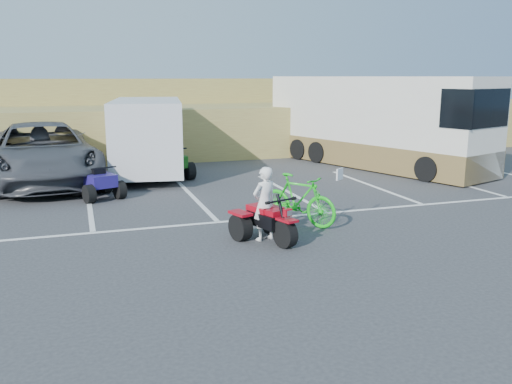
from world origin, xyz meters
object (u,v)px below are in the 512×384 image
object	(u,v)px
red_trike_atv	(269,241)
rv_motorhome	(373,128)
rider	(264,204)
cargo_trailer	(148,135)
green_dirt_bike	(298,200)
grey_pickup	(42,153)
quad_atv_blue	(98,198)
quad_atv_green	(170,178)

from	to	relation	value
red_trike_atv	rv_motorhome	distance (m)	10.23
rider	cargo_trailer	distance (m)	8.24
green_dirt_bike	grey_pickup	xyz separation A→B (m)	(-5.57, 6.92, 0.35)
grey_pickup	cargo_trailer	size ratio (longest dim) A/B	1.19
rider	grey_pickup	world-z (taller)	grey_pickup
red_trike_atv	quad_atv_blue	distance (m)	5.99
green_dirt_bike	red_trike_atv	bearing A→B (deg)	-171.64
red_trike_atv	quad_atv_blue	bearing A→B (deg)	101.76
green_dirt_bike	quad_atv_green	xyz separation A→B (m)	(-1.78, 6.44, -0.56)
rider	green_dirt_bike	distance (m)	1.39
cargo_trailer	rv_motorhome	xyz separation A→B (m)	(8.00, -0.68, 0.04)
grey_pickup	quad_atv_blue	bearing A→B (deg)	-68.00
grey_pickup	quad_atv_green	bearing A→B (deg)	-13.56
grey_pickup	rv_motorhome	distance (m)	11.27
red_trike_atv	quad_atv_blue	world-z (taller)	red_trike_atv
cargo_trailer	quad_atv_blue	world-z (taller)	cargo_trailer
green_dirt_bike	quad_atv_green	size ratio (longest dim) A/B	1.17
cargo_trailer	quad_atv_green	distance (m)	1.66
rv_motorhome	grey_pickup	bearing A→B (deg)	158.71
rider	quad_atv_blue	distance (m)	5.89
red_trike_atv	grey_pickup	bearing A→B (deg)	100.95
red_trike_atv	cargo_trailer	size ratio (longest dim) A/B	0.26
rider	cargo_trailer	xyz separation A→B (m)	(-1.23, 8.12, 0.59)
red_trike_atv	rv_motorhome	world-z (taller)	rv_motorhome
rider	quad_atv_blue	size ratio (longest dim) A/B	1.06
rv_motorhome	red_trike_atv	bearing A→B (deg)	-151.17
green_dirt_bike	grey_pickup	size ratio (longest dim) A/B	0.28
quad_atv_blue	grey_pickup	bearing A→B (deg)	98.01
green_dirt_bike	cargo_trailer	size ratio (longest dim) A/B	0.34
rider	quad_atv_blue	world-z (taller)	rider
red_trike_atv	quad_atv_green	xyz separation A→B (m)	(-0.74, 7.43, 0.00)
grey_pickup	quad_atv_green	world-z (taller)	grey_pickup
rider	green_dirt_bike	world-z (taller)	rider
red_trike_atv	rv_motorhome	xyz separation A→B (m)	(6.72, 7.59, 1.37)
rv_motorhome	quad_atv_blue	xyz separation A→B (m)	(-9.77, -2.43, -1.37)
rider	quad_atv_green	xyz separation A→B (m)	(-0.69, 7.28, -0.74)
green_dirt_bike	quad_atv_green	distance (m)	6.70
grey_pickup	quad_atv_green	size ratio (longest dim) A/B	4.11
rider	rv_motorhome	size ratio (longest dim) A/B	0.16
grey_pickup	green_dirt_bike	bearing A→B (deg)	-57.45
cargo_trailer	grey_pickup	bearing A→B (deg)	-164.91
green_dirt_bike	rv_motorhome	distance (m)	8.74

